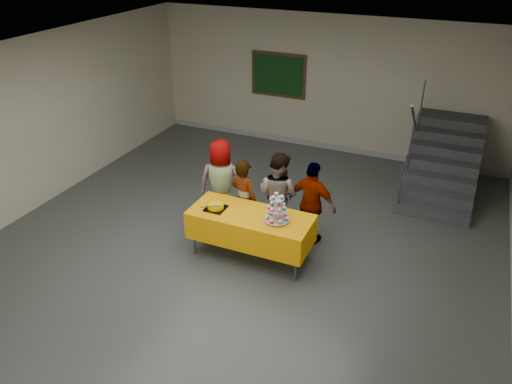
% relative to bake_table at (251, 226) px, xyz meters
% --- Properties ---
extents(room_shell, '(10.00, 10.04, 3.02)m').
position_rel_bake_table_xyz_m(room_shell, '(-0.25, -0.35, 1.57)').
color(room_shell, '#4C514C').
rests_on(room_shell, ground).
extents(bake_table, '(1.88, 0.78, 0.77)m').
position_rel_bake_table_xyz_m(bake_table, '(0.00, 0.00, 0.00)').
color(bake_table, '#595960').
rests_on(bake_table, ground).
extents(cupcake_stand, '(0.38, 0.38, 0.44)m').
position_rel_bake_table_xyz_m(cupcake_stand, '(0.43, -0.02, 0.38)').
color(cupcake_stand, silver).
rests_on(cupcake_stand, bake_table).
extents(bear_cake, '(0.32, 0.36, 0.12)m').
position_rel_bake_table_xyz_m(bear_cake, '(-0.56, -0.07, 0.27)').
color(bear_cake, black).
rests_on(bear_cake, bake_table).
extents(schoolchild_a, '(0.86, 0.68, 1.54)m').
position_rel_bake_table_xyz_m(schoolchild_a, '(-0.87, 0.72, 0.21)').
color(schoolchild_a, slate).
rests_on(schoolchild_a, ground).
extents(schoolchild_b, '(0.58, 0.46, 1.38)m').
position_rel_bake_table_xyz_m(schoolchild_b, '(-0.35, 0.50, 0.14)').
color(schoolchild_b, slate).
rests_on(schoolchild_b, ground).
extents(schoolchild_c, '(0.84, 0.73, 1.49)m').
position_rel_bake_table_xyz_m(schoolchild_c, '(0.14, 0.76, 0.19)').
color(schoolchild_c, slate).
rests_on(schoolchild_c, ground).
extents(schoolchild_d, '(0.88, 0.49, 1.41)m').
position_rel_bake_table_xyz_m(schoolchild_d, '(0.72, 0.78, 0.15)').
color(schoolchild_d, slate).
rests_on(schoolchild_d, ground).
extents(staircase, '(1.30, 2.40, 2.04)m').
position_rel_bake_table_xyz_m(staircase, '(2.45, 3.76, -0.07)').
color(staircase, '#424447').
rests_on(staircase, ground).
extents(noticeboard, '(1.30, 0.05, 1.00)m').
position_rel_bake_table_xyz_m(noticeboard, '(-1.38, 4.59, 1.04)').
color(noticeboard, '#472B16').
rests_on(noticeboard, ground).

